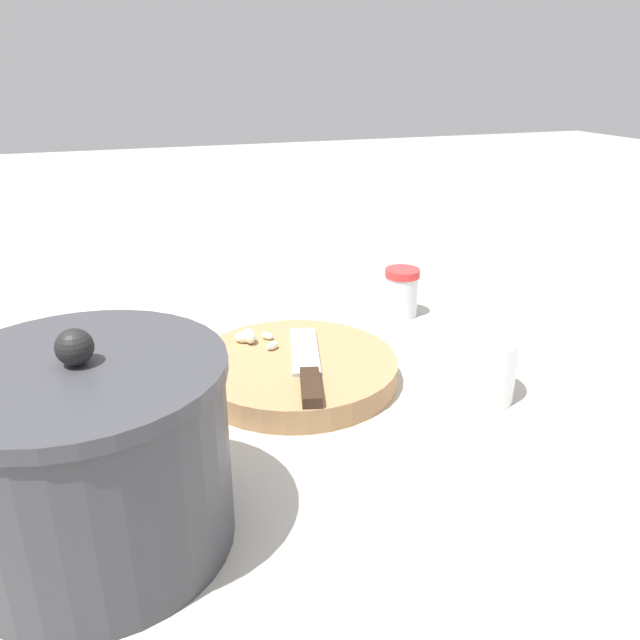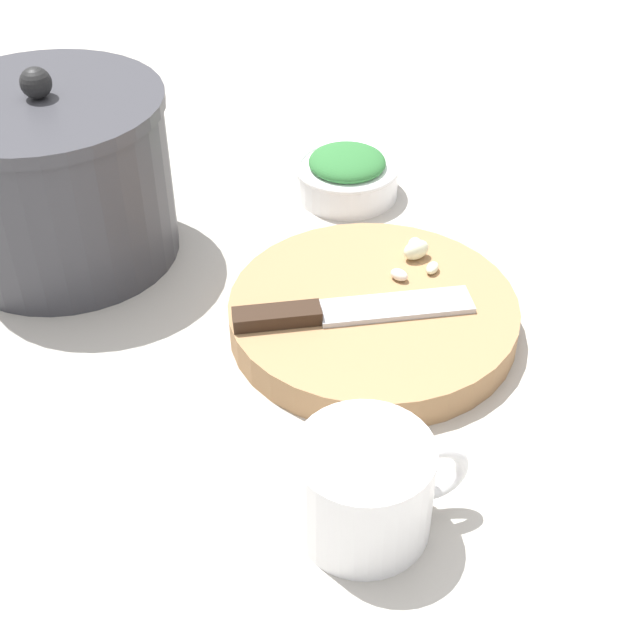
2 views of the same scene
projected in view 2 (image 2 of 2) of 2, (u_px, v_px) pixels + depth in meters
ground_plane at (322, 357)px, 0.76m from camera, size 5.00×5.00×0.00m
cutting_board at (373, 316)px, 0.78m from camera, size 0.25×0.25×0.03m
chef_knife at (339, 312)px, 0.76m from camera, size 0.08×0.21×0.01m
garlic_cloves at (415, 254)px, 0.82m from camera, size 0.05×0.05×0.02m
herb_bowl at (347, 174)px, 0.96m from camera, size 0.11×0.11×0.05m
coffee_mug at (366, 488)px, 0.60m from camera, size 0.09×0.12×0.08m
stock_pot at (56, 178)px, 0.84m from camera, size 0.22×0.22×0.19m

